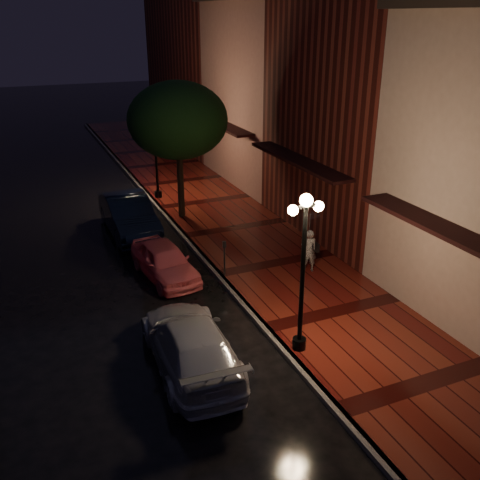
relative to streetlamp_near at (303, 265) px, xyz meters
name	(u,v)px	position (x,y,z in m)	size (l,w,h in m)	color
ground	(219,278)	(-0.35, 5.00, -2.60)	(120.00, 120.00, 0.00)	black
sidewalk	(277,264)	(1.90, 5.00, -2.53)	(4.50, 60.00, 0.15)	#410E0B
curb	(219,276)	(-0.35, 5.00, -2.53)	(0.25, 60.00, 0.15)	#595451
storefront_mid	(367,95)	(6.65, 7.00, 2.90)	(5.00, 8.00, 11.00)	#511914
storefront_far	(273,95)	(6.65, 15.00, 1.90)	(5.00, 8.00, 9.00)	#8C5951
storefront_extra	(207,69)	(6.65, 25.00, 2.40)	(5.00, 12.00, 10.00)	#511914
streetlamp_near	(303,265)	(0.00, 0.00, 0.00)	(0.96, 0.36, 4.31)	black
streetlamp_far	(155,147)	(0.00, 14.00, 0.00)	(0.96, 0.36, 4.31)	black
street_tree	(178,123)	(0.26, 10.99, 1.64)	(4.16, 4.16, 5.80)	black
pink_car	(165,261)	(-2.02, 5.75, -1.99)	(1.45, 3.60, 1.23)	#EB616A
navy_car	(129,215)	(-2.23, 10.24, -1.81)	(1.67, 4.79, 1.58)	black
silver_car	(191,344)	(-2.82, 0.58, -1.92)	(1.90, 4.66, 1.35)	#B1B2BA
woman_with_umbrella	(310,233)	(2.58, 3.99, -1.05)	(0.88, 0.90, 2.12)	silver
parking_meter	(224,255)	(-0.20, 4.81, -1.69)	(0.13, 0.11, 1.25)	black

